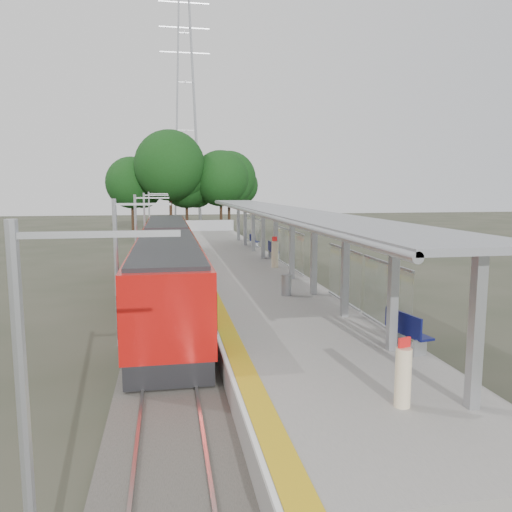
{
  "coord_description": "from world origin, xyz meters",
  "views": [
    {
      "loc": [
        -4.47,
        -11.36,
        5.76
      ],
      "look_at": [
        0.02,
        13.7,
        2.3
      ],
      "focal_mm": 35.0,
      "sensor_mm": 36.0,
      "label": 1
    }
  ],
  "objects_px": {
    "litter_bin": "(286,285)",
    "bench_mid": "(272,249)",
    "bench_near": "(406,330)",
    "info_pillar_near": "(403,377)",
    "train": "(167,258)",
    "info_pillar_far": "(275,254)",
    "bench_far": "(254,240)"
  },
  "relations": [
    {
      "from": "bench_near",
      "to": "info_pillar_far",
      "type": "height_order",
      "value": "info_pillar_far"
    },
    {
      "from": "info_pillar_near",
      "to": "train",
      "type": "bearing_deg",
      "value": 90.37
    },
    {
      "from": "litter_bin",
      "to": "bench_near",
      "type": "bearing_deg",
      "value": -77.6
    },
    {
      "from": "info_pillar_far",
      "to": "litter_bin",
      "type": "bearing_deg",
      "value": -115.86
    },
    {
      "from": "bench_near",
      "to": "bench_mid",
      "type": "xyz_separation_m",
      "value": [
        0.12,
        19.78,
        0.02
      ]
    },
    {
      "from": "bench_mid",
      "to": "info_pillar_far",
      "type": "relative_size",
      "value": 0.9
    },
    {
      "from": "info_pillar_near",
      "to": "bench_far",
      "type": "bearing_deg",
      "value": 70.41
    },
    {
      "from": "train",
      "to": "info_pillar_far",
      "type": "xyz_separation_m",
      "value": [
        6.43,
        2.21,
        -0.24
      ]
    },
    {
      "from": "bench_far",
      "to": "info_pillar_near",
      "type": "bearing_deg",
      "value": -101.59
    },
    {
      "from": "info_pillar_near",
      "to": "litter_bin",
      "type": "relative_size",
      "value": 1.66
    },
    {
      "from": "bench_near",
      "to": "bench_far",
      "type": "relative_size",
      "value": 1.15
    },
    {
      "from": "bench_near",
      "to": "info_pillar_far",
      "type": "xyz_separation_m",
      "value": [
        -0.55,
        15.85,
        0.22
      ]
    },
    {
      "from": "litter_bin",
      "to": "info_pillar_near",
      "type": "bearing_deg",
      "value": -90.96
    },
    {
      "from": "bench_far",
      "to": "info_pillar_far",
      "type": "bearing_deg",
      "value": -101.01
    },
    {
      "from": "bench_mid",
      "to": "bench_far",
      "type": "relative_size",
      "value": 1.14
    },
    {
      "from": "bench_near",
      "to": "litter_bin",
      "type": "height_order",
      "value": "bench_near"
    },
    {
      "from": "train",
      "to": "bench_far",
      "type": "bearing_deg",
      "value": 62.05
    },
    {
      "from": "train",
      "to": "litter_bin",
      "type": "xyz_separation_m",
      "value": [
        5.23,
        -5.68,
        -0.58
      ]
    },
    {
      "from": "train",
      "to": "info_pillar_near",
      "type": "xyz_separation_m",
      "value": [
        5.03,
        -17.32,
        -0.37
      ]
    },
    {
      "from": "train",
      "to": "info_pillar_near",
      "type": "distance_m",
      "value": 18.05
    },
    {
      "from": "bench_near",
      "to": "info_pillar_near",
      "type": "relative_size",
      "value": 1.09
    },
    {
      "from": "train",
      "to": "info_pillar_near",
      "type": "height_order",
      "value": "train"
    },
    {
      "from": "litter_bin",
      "to": "bench_mid",
      "type": "bearing_deg",
      "value": 81.01
    },
    {
      "from": "train",
      "to": "bench_mid",
      "type": "xyz_separation_m",
      "value": [
        7.1,
        6.14,
        -0.45
      ]
    },
    {
      "from": "bench_mid",
      "to": "litter_bin",
      "type": "distance_m",
      "value": 11.97
    },
    {
      "from": "info_pillar_far",
      "to": "litter_bin",
      "type": "distance_m",
      "value": 7.99
    },
    {
      "from": "info_pillar_near",
      "to": "litter_bin",
      "type": "bearing_deg",
      "value": 73.21
    },
    {
      "from": "train",
      "to": "litter_bin",
      "type": "bearing_deg",
      "value": -47.4
    },
    {
      "from": "bench_mid",
      "to": "litter_bin",
      "type": "relative_size",
      "value": 1.8
    },
    {
      "from": "info_pillar_near",
      "to": "litter_bin",
      "type": "height_order",
      "value": "info_pillar_near"
    },
    {
      "from": "bench_near",
      "to": "bench_far",
      "type": "height_order",
      "value": "bench_near"
    },
    {
      "from": "train",
      "to": "bench_far",
      "type": "distance_m",
      "value": 15.04
    }
  ]
}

